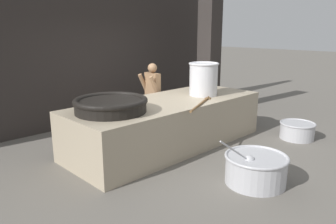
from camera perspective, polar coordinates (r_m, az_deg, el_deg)
name	(u,v)px	position (r m, az deg, el deg)	size (l,w,h in m)	color
ground_plane	(168,145)	(6.43, 0.00, -5.75)	(60.00, 60.00, 0.00)	#666059
back_wall	(93,52)	(8.08, -13.01, 10.21)	(9.85, 0.24, 3.36)	#2D2826
support_pillar	(209,50)	(8.73, 7.19, 10.74)	(0.44, 0.44, 3.36)	#2D2826
hearth_platform	(168,123)	(6.29, 0.00, -1.95)	(3.96, 1.52, 0.89)	tan
giant_wok_near	(111,104)	(5.39, -9.95, 1.30)	(1.21, 1.21, 0.24)	black
stock_pot	(203,79)	(6.68, 6.20, 5.81)	(0.61, 0.61, 0.66)	silver
stirring_paddle	(201,103)	(5.92, 5.82, 1.54)	(1.14, 0.58, 0.04)	brown
cook	(152,94)	(7.34, -2.74, 3.23)	(0.37, 0.56, 1.47)	#9E7551
prep_bowl_vegetables	(256,168)	(5.00, 15.03, -9.38)	(1.19, 0.92, 0.80)	#B7B7BC
prep_bowl_meat	(297,130)	(7.25, 21.58, -2.90)	(0.71, 0.71, 0.34)	#B7B7BC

